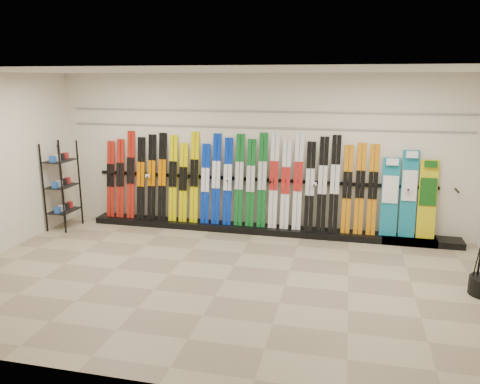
# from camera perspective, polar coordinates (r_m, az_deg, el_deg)

# --- Properties ---
(floor) EXTENTS (8.00, 8.00, 0.00)m
(floor) POSITION_cam_1_polar(r_m,az_deg,el_deg) (7.04, -1.82, -10.64)
(floor) COLOR gray
(floor) RESTS_ON ground
(back_wall) EXTENTS (8.00, 0.00, 8.00)m
(back_wall) POSITION_cam_1_polar(r_m,az_deg,el_deg) (8.97, 2.21, 4.70)
(back_wall) COLOR beige
(back_wall) RESTS_ON floor
(ceiling) EXTENTS (8.00, 8.00, 0.00)m
(ceiling) POSITION_cam_1_polar(r_m,az_deg,el_deg) (6.42, -2.02, 14.58)
(ceiling) COLOR silver
(ceiling) RESTS_ON back_wall
(ski_rack_base) EXTENTS (8.00, 0.40, 0.12)m
(ski_rack_base) POSITION_cam_1_polar(r_m,az_deg,el_deg) (9.06, 3.27, -4.61)
(ski_rack_base) COLOR black
(ski_rack_base) RESTS_ON floor
(skis) EXTENTS (5.36, 0.28, 1.82)m
(skis) POSITION_cam_1_polar(r_m,az_deg,el_deg) (9.02, -0.69, 1.30)
(skis) COLOR #A31A0F
(skis) RESTS_ON ski_rack_base
(snowboards) EXTENTS (0.95, 0.24, 1.55)m
(snowboards) POSITION_cam_1_polar(r_m,az_deg,el_deg) (8.86, 19.87, -0.55)
(snowboards) COLOR #14728C
(snowboards) RESTS_ON ski_rack_base
(accessory_rack) EXTENTS (0.40, 0.60, 1.71)m
(accessory_rack) POSITION_cam_1_polar(r_m,az_deg,el_deg) (9.79, -20.88, 0.73)
(accessory_rack) COLOR black
(accessory_rack) RESTS_ON floor
(slatwall_rail_0) EXTENTS (7.60, 0.02, 0.03)m
(slatwall_rail_0) POSITION_cam_1_polar(r_m,az_deg,el_deg) (8.88, 2.22, 7.86)
(slatwall_rail_0) COLOR gray
(slatwall_rail_0) RESTS_ON back_wall
(slatwall_rail_1) EXTENTS (7.60, 0.02, 0.03)m
(slatwall_rail_1) POSITION_cam_1_polar(r_m,az_deg,el_deg) (8.86, 2.23, 9.79)
(slatwall_rail_1) COLOR gray
(slatwall_rail_1) RESTS_ON back_wall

